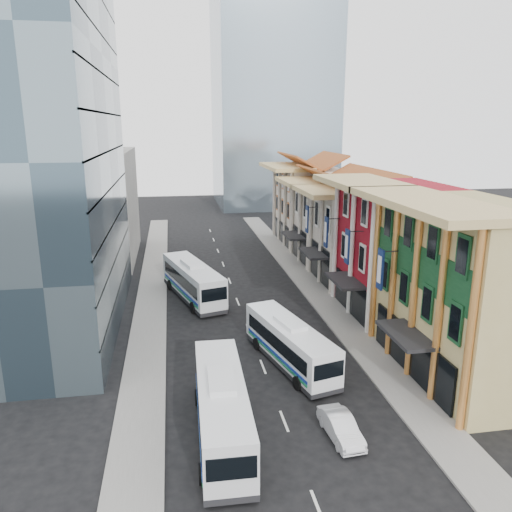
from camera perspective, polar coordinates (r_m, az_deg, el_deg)
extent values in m
plane|color=black|center=(30.56, 3.67, -19.32)|extent=(200.00, 200.00, 0.00)
cube|color=slate|center=(51.69, 7.30, -4.58)|extent=(3.00, 90.00, 0.15)
cube|color=slate|center=(49.66, -11.92, -5.61)|extent=(3.00, 90.00, 0.15)
cube|color=tan|center=(37.42, 23.38, -3.76)|extent=(8.00, 14.00, 12.00)
cube|color=maroon|center=(47.47, 15.65, 0.69)|extent=(8.00, 10.00, 12.00)
cube|color=beige|center=(56.19, 11.53, 2.04)|extent=(8.00, 9.00, 10.00)
cube|color=beige|center=(64.48, 8.69, 3.80)|extent=(8.00, 9.00, 10.00)
cube|color=beige|center=(74.28, 6.18, 5.72)|extent=(8.00, 12.00, 11.00)
cube|color=#364855|center=(44.98, -24.17, 10.83)|extent=(12.00, 26.00, 30.00)
cube|color=gray|center=(68.07, -18.01, 5.53)|extent=(10.00, 18.00, 14.00)
imported|color=silver|center=(29.43, -3.81, -18.95)|extent=(2.34, 4.82, 1.58)
imported|color=silver|center=(30.01, 9.66, -18.71)|extent=(1.72, 4.12, 1.33)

